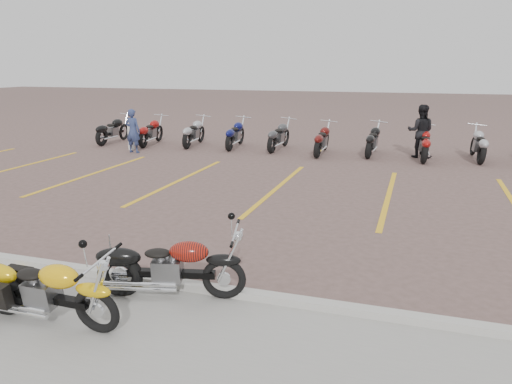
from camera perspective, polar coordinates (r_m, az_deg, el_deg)
ground at (r=8.85m, az=-4.61°, el=-5.45°), size 100.00×100.00×0.00m
curb at (r=7.17m, az=-10.86°, el=-10.08°), size 60.00×0.18×0.12m
parking_stripes at (r=12.48m, az=2.44°, el=0.49°), size 38.00×5.50×0.01m
yellow_cruiser at (r=6.48m, az=-22.96°, el=-10.40°), size 1.98×0.30×0.82m
flame_cruiser at (r=6.68m, az=-10.05°, el=-8.67°), size 1.95×0.58×0.81m
person_a at (r=17.94m, az=-13.89°, el=6.80°), size 0.57×0.39×1.52m
person_b at (r=17.35m, az=18.30°, el=6.61°), size 0.85×0.67×1.74m
bollard at (r=18.62m, az=-14.12°, el=6.24°), size 0.19×0.19×1.00m
bg_bike_row at (r=17.27m, az=13.06°, el=5.86°), size 20.52×2.03×1.10m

